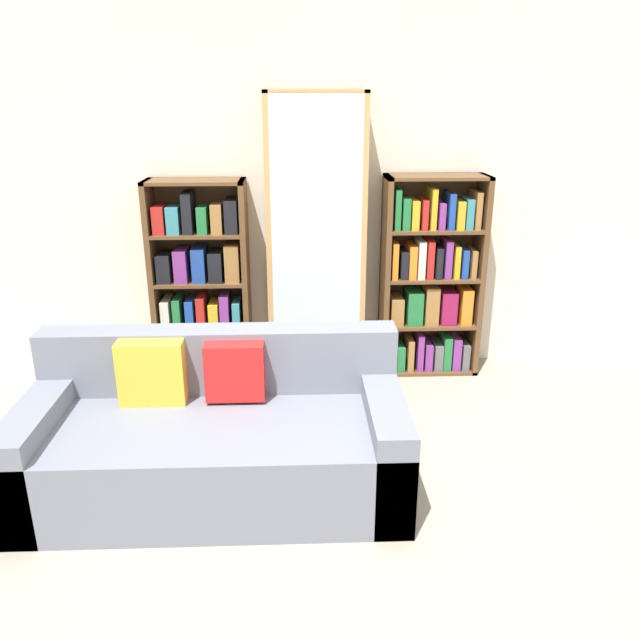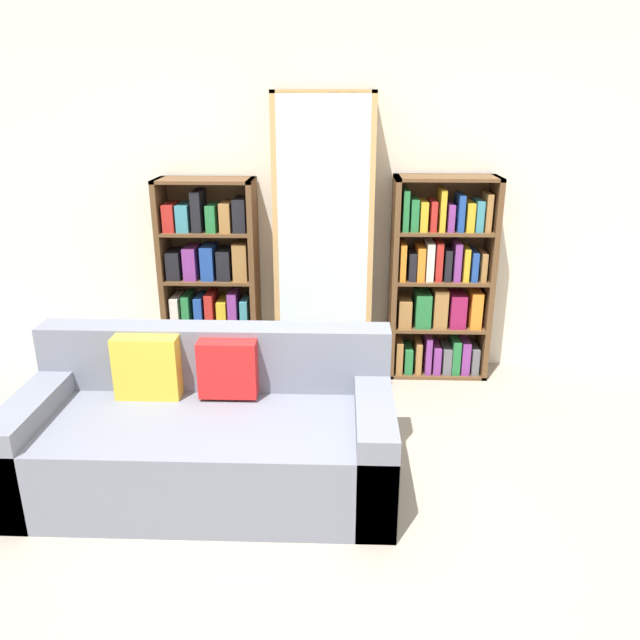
% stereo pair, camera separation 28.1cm
% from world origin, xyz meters
% --- Properties ---
extents(ground_plane, '(16.00, 16.00, 0.00)m').
position_xyz_m(ground_plane, '(0.00, 0.00, 0.00)').
color(ground_plane, gray).
extents(wall_back, '(6.33, 0.06, 2.70)m').
position_xyz_m(wall_back, '(0.00, 2.27, 1.35)').
color(wall_back, silver).
rests_on(wall_back, ground).
extents(couch, '(2.01, 0.92, 0.82)m').
position_xyz_m(couch, '(-0.57, 0.53, 0.29)').
color(couch, slate).
rests_on(couch, ground).
extents(bookshelf_left, '(0.72, 0.32, 1.49)m').
position_xyz_m(bookshelf_left, '(-0.83, 2.07, 0.71)').
color(bookshelf_left, brown).
rests_on(bookshelf_left, ground).
extents(display_cabinet, '(0.71, 0.36, 2.09)m').
position_xyz_m(display_cabinet, '(0.03, 2.05, 1.05)').
color(display_cabinet, tan).
rests_on(display_cabinet, ground).
extents(bookshelf_right, '(0.75, 0.32, 1.52)m').
position_xyz_m(bookshelf_right, '(0.91, 2.07, 0.72)').
color(bookshelf_right, brown).
rests_on(bookshelf_right, ground).
extents(wine_bottle, '(0.08, 0.08, 0.37)m').
position_xyz_m(wine_bottle, '(0.45, 1.71, 0.15)').
color(wine_bottle, '#192333').
rests_on(wine_bottle, ground).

